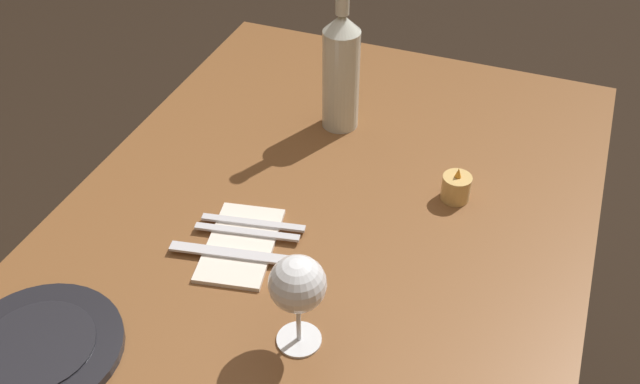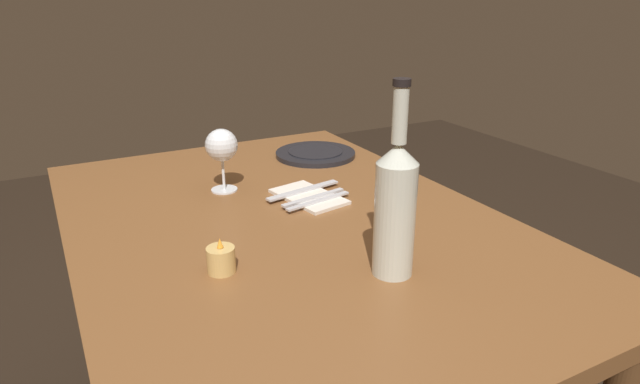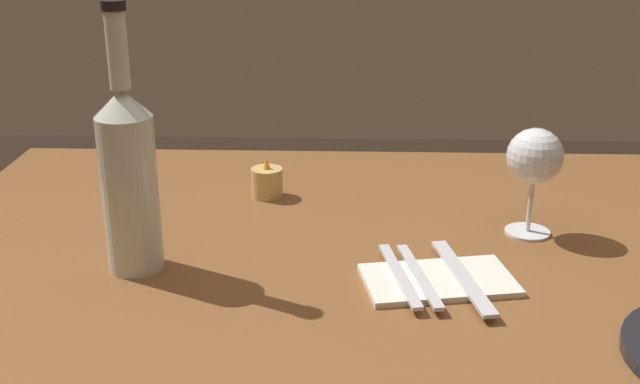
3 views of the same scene
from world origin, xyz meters
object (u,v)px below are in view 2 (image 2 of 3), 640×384
object	(u,v)px
fork_outer	(318,201)
table_knife	(303,190)
dinner_plate	(315,154)
folded_napkin	(309,197)
votive_candle	(221,260)
fork_inner	(313,197)
wine_glass_left	(222,147)
wine_bottle	(395,206)

from	to	relation	value
fork_outer	table_knife	distance (m)	0.08
dinner_plate	folded_napkin	world-z (taller)	dinner_plate
votive_candle	table_knife	bearing A→B (deg)	-47.39
fork_inner	fork_outer	bearing A→B (deg)	180.00
wine_glass_left	folded_napkin	distance (m)	0.25
fork_inner	wine_glass_left	bearing A→B (deg)	43.59
wine_glass_left	fork_outer	size ratio (longest dim) A/B	0.89
fork_outer	table_knife	bearing A→B (deg)	0.00
wine_glass_left	fork_inner	size ratio (longest dim) A/B	0.89
wine_bottle	fork_outer	xyz separation A→B (m)	(0.35, -0.03, -0.12)
wine_glass_left	wine_bottle	distance (m)	0.56
wine_glass_left	fork_outer	bearing A→B (deg)	-140.25
wine_glass_left	dinner_plate	world-z (taller)	wine_glass_left
wine_glass_left	votive_candle	xyz separation A→B (m)	(-0.40, 0.14, -0.09)
fork_outer	fork_inner	bearing A→B (deg)	0.00
votive_candle	table_knife	distance (m)	0.41
votive_candle	fork_outer	size ratio (longest dim) A/B	0.37
votive_candle	dinner_plate	bearing A→B (deg)	-41.09
fork_inner	table_knife	world-z (taller)	same
table_knife	dinner_plate	bearing A→B (deg)	-32.99
folded_napkin	fork_outer	world-z (taller)	fork_outer
wine_glass_left	wine_bottle	world-z (taller)	wine_bottle
votive_candle	fork_inner	size ratio (longest dim) A/B	0.37
folded_napkin	fork_inner	world-z (taller)	fork_inner
wine_glass_left	fork_outer	xyz separation A→B (m)	(-0.20, -0.16, -0.10)
fork_outer	table_knife	world-z (taller)	same
dinner_plate	table_knife	world-z (taller)	dinner_plate
folded_napkin	fork_inner	distance (m)	0.03
wine_bottle	fork_inner	world-z (taller)	wine_bottle
wine_bottle	votive_candle	world-z (taller)	wine_bottle
votive_candle	fork_inner	distance (m)	0.38
fork_inner	fork_outer	size ratio (longest dim) A/B	1.00
fork_inner	votive_candle	bearing A→B (deg)	126.47
wine_bottle	fork_outer	bearing A→B (deg)	-5.34
wine_glass_left	folded_napkin	bearing A→B (deg)	-131.95
dinner_plate	fork_inner	bearing A→B (deg)	151.67
wine_glass_left	fork_inner	xyz separation A→B (m)	(-0.17, -0.16, -0.10)
wine_bottle	votive_candle	bearing A→B (deg)	61.39
wine_bottle	votive_candle	size ratio (longest dim) A/B	5.22
votive_candle	folded_napkin	size ratio (longest dim) A/B	0.32
folded_napkin	table_knife	world-z (taller)	table_knife
fork_outer	table_knife	size ratio (longest dim) A/B	0.85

